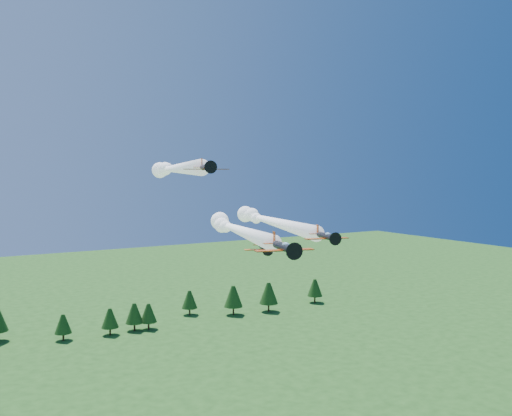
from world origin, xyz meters
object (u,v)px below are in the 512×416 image
plane_lead (236,229)px  plane_right (269,221)px  plane_left (174,169)px  plane_slot (264,247)px

plane_lead → plane_right: bearing=45.2°
plane_left → plane_slot: bearing=-67.0°
plane_lead → plane_slot: 11.98m
plane_lead → plane_slot: (-1.35, -11.75, -1.91)m
plane_lead → plane_left: size_ratio=0.79×
plane_left → plane_right: (16.72, -9.14, -10.42)m
plane_right → plane_slot: (-12.62, -18.50, -2.50)m
plane_lead → plane_left: 20.08m
plane_right → plane_lead: bearing=-134.1°
plane_lead → plane_slot: plane_lead is taller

